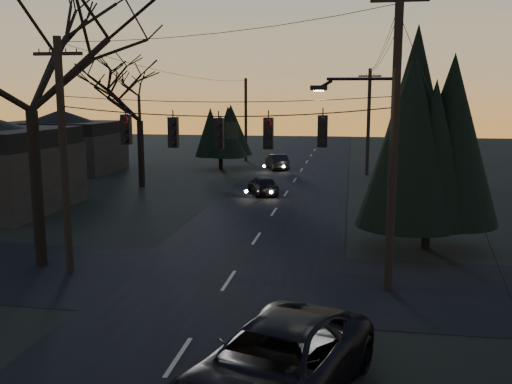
% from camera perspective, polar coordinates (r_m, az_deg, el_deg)
% --- Properties ---
extents(main_road, '(8.00, 120.00, 0.02)m').
position_cam_1_polar(main_road, '(29.90, 1.29, -2.79)').
color(main_road, black).
rests_on(main_road, ground).
extents(cross_road, '(60.00, 7.00, 0.02)m').
position_cam_1_polar(cross_road, '(20.40, -2.75, -8.85)').
color(cross_road, black).
rests_on(cross_road, ground).
extents(utility_pole_right, '(5.00, 0.30, 10.00)m').
position_cam_1_polar(utility_pole_right, '(20.04, 13.04, -9.48)').
color(utility_pole_right, black).
rests_on(utility_pole_right, ground).
extents(utility_pole_left, '(1.80, 0.30, 8.50)m').
position_cam_1_polar(utility_pole_left, '(22.40, -18.07, -7.65)').
color(utility_pole_left, black).
rests_on(utility_pole_left, ground).
extents(utility_pole_far_r, '(1.80, 0.30, 8.50)m').
position_cam_1_polar(utility_pole_far_r, '(47.36, 11.01, 1.71)').
color(utility_pole_far_r, black).
rests_on(utility_pole_far_r, ground).
extents(utility_pole_far_l, '(0.30, 0.30, 8.00)m').
position_cam_1_polar(utility_pole_far_l, '(56.19, -1.01, 3.14)').
color(utility_pole_far_l, black).
rests_on(utility_pole_far_l, ground).
extents(span_signal_assembly, '(11.50, 0.44, 1.57)m').
position_cam_1_polar(span_signal_assembly, '(19.43, -3.57, 6.04)').
color(span_signal_assembly, black).
rests_on(span_signal_assembly, ground).
extents(bare_tree_left, '(9.81, 9.81, 11.84)m').
position_cam_1_polar(bare_tree_left, '(22.79, -21.91, 13.53)').
color(bare_tree_left, black).
rests_on(bare_tree_left, ground).
extents(evergreen_right, '(4.57, 4.57, 8.14)m').
position_cam_1_polar(evergreen_right, '(24.81, 17.09, 5.06)').
color(evergreen_right, black).
rests_on(evergreen_right, ground).
extents(bare_tree_dist, '(7.43, 7.43, 9.32)m').
position_cam_1_polar(bare_tree_dist, '(40.87, -11.63, 9.59)').
color(bare_tree_dist, black).
rests_on(bare_tree_dist, ground).
extents(evergreen_dist, '(3.82, 3.82, 5.78)m').
position_cam_1_polar(evergreen_dist, '(49.76, -3.58, 6.28)').
color(evergreen_dist, black).
rests_on(evergreen_dist, ground).
extents(house_left_far, '(9.00, 7.00, 5.20)m').
position_cam_1_polar(house_left_far, '(51.11, -18.83, 4.88)').
color(house_left_far, black).
rests_on(house_left_far, ground).
extents(suv_near, '(4.54, 6.64, 1.69)m').
position_cam_1_polar(suv_near, '(12.62, 1.99, -17.01)').
color(suv_near, black).
rests_on(suv_near, ground).
extents(sedan_oncoming_a, '(2.72, 3.97, 1.25)m').
position_cam_1_polar(sedan_oncoming_a, '(37.28, 0.71, 0.70)').
color(sedan_oncoming_a, black).
rests_on(sedan_oncoming_a, ground).
extents(sedan_oncoming_b, '(2.64, 4.25, 1.32)m').
position_cam_1_polar(sedan_oncoming_b, '(49.80, 2.11, 3.04)').
color(sedan_oncoming_b, black).
rests_on(sedan_oncoming_b, ground).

